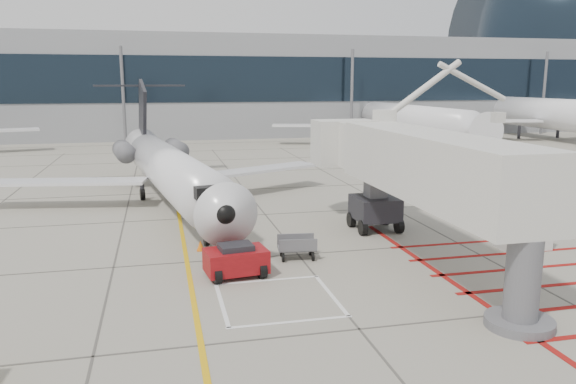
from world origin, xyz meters
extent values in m
plane|color=gray|center=(0.00, 0.00, 0.00)|extent=(260.00, 260.00, 0.00)
cone|color=orange|center=(-4.24, 5.61, 0.25)|extent=(0.35, 0.35, 0.49)
cone|color=#E5570C|center=(0.75, 5.74, 0.22)|extent=(0.31, 0.31, 0.43)
cube|color=gray|center=(10.00, 70.00, 7.00)|extent=(180.00, 28.00, 14.00)
cube|color=black|center=(10.00, 55.95, 8.00)|extent=(180.00, 0.10, 6.00)
camera|label=1|loc=(-5.90, -19.58, 7.67)|focal=35.00mm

